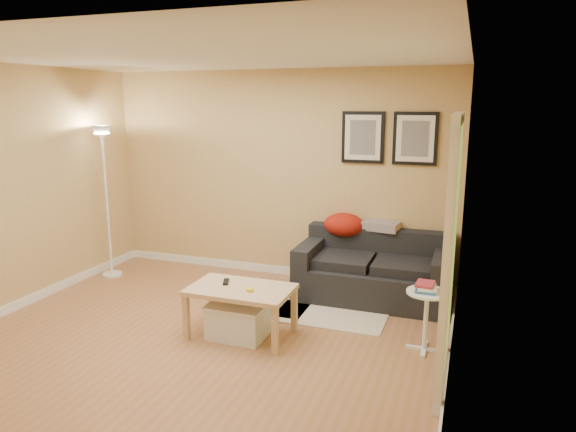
# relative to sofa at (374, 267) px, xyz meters

# --- Properties ---
(floor) EXTENTS (4.50, 4.50, 0.00)m
(floor) POSITION_rel_sofa_xyz_m (-1.34, -1.53, -0.38)
(floor) COLOR #A96848
(floor) RESTS_ON ground
(ceiling) EXTENTS (4.50, 4.50, 0.00)m
(ceiling) POSITION_rel_sofa_xyz_m (-1.34, -1.53, 2.23)
(ceiling) COLOR white
(ceiling) RESTS_ON wall_back
(wall_back) EXTENTS (4.50, 0.00, 4.50)m
(wall_back) POSITION_rel_sofa_xyz_m (-1.34, 0.47, 0.92)
(wall_back) COLOR tan
(wall_back) RESTS_ON ground
(wall_front) EXTENTS (4.50, 0.00, 4.50)m
(wall_front) POSITION_rel_sofa_xyz_m (-1.34, -3.53, 0.92)
(wall_front) COLOR tan
(wall_front) RESTS_ON ground
(wall_left) EXTENTS (0.00, 4.00, 4.00)m
(wall_left) POSITION_rel_sofa_xyz_m (-3.59, -1.53, 0.92)
(wall_left) COLOR tan
(wall_left) RESTS_ON ground
(wall_right) EXTENTS (0.00, 4.00, 4.00)m
(wall_right) POSITION_rel_sofa_xyz_m (0.91, -1.53, 0.92)
(wall_right) COLOR tan
(wall_right) RESTS_ON ground
(baseboard_back) EXTENTS (4.50, 0.02, 0.10)m
(baseboard_back) POSITION_rel_sofa_xyz_m (-1.34, 0.46, -0.33)
(baseboard_back) COLOR white
(baseboard_back) RESTS_ON ground
(baseboard_left) EXTENTS (0.02, 4.00, 0.10)m
(baseboard_left) POSITION_rel_sofa_xyz_m (-3.58, -1.53, -0.33)
(baseboard_left) COLOR white
(baseboard_left) RESTS_ON ground
(baseboard_right) EXTENTS (0.02, 4.00, 0.10)m
(baseboard_right) POSITION_rel_sofa_xyz_m (0.90, -1.53, -0.33)
(baseboard_right) COLOR white
(baseboard_right) RESTS_ON ground
(sofa) EXTENTS (1.70, 0.90, 0.75)m
(sofa) POSITION_rel_sofa_xyz_m (0.00, 0.00, 0.00)
(sofa) COLOR black
(sofa) RESTS_ON ground
(red_throw) EXTENTS (0.48, 0.36, 0.28)m
(red_throw) POSITION_rel_sofa_xyz_m (-0.42, 0.29, 0.40)
(red_throw) COLOR #AD2310
(red_throw) RESTS_ON sofa
(plaid_throw) EXTENTS (0.45, 0.32, 0.10)m
(plaid_throw) POSITION_rel_sofa_xyz_m (0.01, 0.34, 0.41)
(plaid_throw) COLOR tan
(plaid_throw) RESTS_ON sofa
(framed_print_left) EXTENTS (0.50, 0.04, 0.60)m
(framed_print_left) POSITION_rel_sofa_xyz_m (-0.26, 0.45, 1.43)
(framed_print_left) COLOR black
(framed_print_left) RESTS_ON wall_back
(framed_print_right) EXTENTS (0.50, 0.04, 0.60)m
(framed_print_right) POSITION_rel_sofa_xyz_m (0.34, 0.45, 1.43)
(framed_print_right) COLOR black
(framed_print_right) RESTS_ON wall_back
(area_rug) EXTENTS (1.25, 0.85, 0.01)m
(area_rug) POSITION_rel_sofa_xyz_m (-0.37, -0.57, -0.37)
(area_rug) COLOR beige
(area_rug) RESTS_ON ground
(green_runner) EXTENTS (0.70, 0.50, 0.01)m
(green_runner) POSITION_rel_sofa_xyz_m (-0.95, -0.64, -0.37)
(green_runner) COLOR #668C4C
(green_runner) RESTS_ON ground
(coffee_table) EXTENTS (1.12, 0.89, 0.49)m
(coffee_table) POSITION_rel_sofa_xyz_m (-1.01, -1.39, -0.13)
(coffee_table) COLOR tan
(coffee_table) RESTS_ON ground
(remote_control) EXTENTS (0.11, 0.17, 0.02)m
(remote_control) POSITION_rel_sofa_xyz_m (-1.20, -1.32, 0.12)
(remote_control) COLOR black
(remote_control) RESTS_ON coffee_table
(tape_roll) EXTENTS (0.07, 0.07, 0.03)m
(tape_roll) POSITION_rel_sofa_xyz_m (-0.88, -1.46, 0.13)
(tape_roll) COLOR yellow
(tape_roll) RESTS_ON coffee_table
(storage_bin) EXTENTS (0.55, 0.40, 0.34)m
(storage_bin) POSITION_rel_sofa_xyz_m (-1.03, -1.44, -0.21)
(storage_bin) COLOR white
(storage_bin) RESTS_ON ground
(side_table) EXTENTS (0.37, 0.37, 0.57)m
(side_table) POSITION_rel_sofa_xyz_m (0.68, -1.12, -0.09)
(side_table) COLOR white
(side_table) RESTS_ON ground
(book_stack) EXTENTS (0.17, 0.23, 0.07)m
(book_stack) POSITION_rel_sofa_xyz_m (0.66, -1.10, 0.23)
(book_stack) COLOR #315B94
(book_stack) RESTS_ON side_table
(floor_lamp) EXTENTS (0.25, 0.25, 1.94)m
(floor_lamp) POSITION_rel_sofa_xyz_m (-3.34, -0.34, 0.54)
(floor_lamp) COLOR white
(floor_lamp) RESTS_ON ground
(doorway) EXTENTS (0.12, 1.01, 2.13)m
(doorway) POSITION_rel_sofa_xyz_m (0.86, -1.68, 0.65)
(doorway) COLOR white
(doorway) RESTS_ON ground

